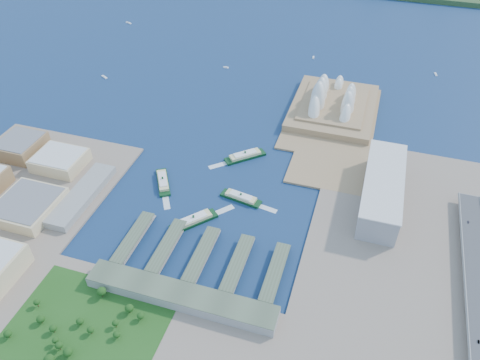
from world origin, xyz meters
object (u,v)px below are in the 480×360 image
(ferry_b, at_px, (245,155))
(ferry_d, at_px, (241,196))
(car_b, at_px, (479,342))
(car_c, at_px, (468,222))
(toaster_building, at_px, (382,190))
(ferry_a, at_px, (163,180))
(ferry_c, at_px, (194,219))
(opera_house, at_px, (335,94))

(ferry_b, xyz_separation_m, ferry_d, (20.58, -85.74, -0.55))
(car_b, bearing_deg, car_c, 90.00)
(toaster_building, relative_size, ferry_a, 2.77)
(car_b, bearing_deg, toaster_building, 118.81)
(ferry_b, height_order, car_b, car_b)
(ferry_c, relative_size, ferry_d, 1.11)
(car_b, relative_size, car_c, 0.91)
(ferry_c, bearing_deg, ferry_d, -85.11)
(ferry_b, bearing_deg, car_b, 10.57)
(ferry_d, bearing_deg, toaster_building, -64.06)
(opera_house, height_order, ferry_a, opera_house)
(car_b, height_order, car_c, car_b)
(opera_house, distance_m, car_c, 293.37)
(opera_house, xyz_separation_m, ferry_d, (-78.70, -248.50, -26.90))
(ferry_a, relative_size, ferry_c, 0.94)
(ferry_b, bearing_deg, toaster_building, 36.70)
(ferry_a, bearing_deg, car_b, -50.01)
(ferry_a, relative_size, car_b, 14.91)
(toaster_building, relative_size, car_c, 37.55)
(ferry_b, bearing_deg, ferry_c, -50.65)
(opera_house, distance_m, toaster_building, 219.62)
(ferry_a, relative_size, ferry_b, 0.94)
(toaster_building, distance_m, ferry_b, 193.48)
(opera_house, relative_size, car_c, 43.60)
(car_c, bearing_deg, ferry_b, -11.55)
(ferry_c, bearing_deg, ferry_a, 1.12)
(ferry_c, bearing_deg, car_c, -123.76)
(opera_house, relative_size, ferry_b, 3.01)
(opera_house, distance_m, ferry_b, 192.45)
(ferry_d, bearing_deg, ferry_c, 153.50)
(ferry_a, xyz_separation_m, car_c, (377.81, 27.23, 10.17))
(car_c, bearing_deg, toaster_building, -12.32)
(ferry_b, bearing_deg, ferry_d, -28.67)
(opera_house, bearing_deg, car_c, -49.30)
(car_c, bearing_deg, opera_house, -49.30)
(ferry_a, bearing_deg, car_c, -26.31)
(ferry_c, distance_m, car_b, 321.39)
(opera_house, distance_m, ferry_a, 312.67)
(ferry_c, height_order, ferry_d, ferry_c)
(ferry_a, relative_size, ferry_d, 1.04)
(ferry_b, height_order, ferry_c, same)
(toaster_building, height_order, car_b, toaster_building)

